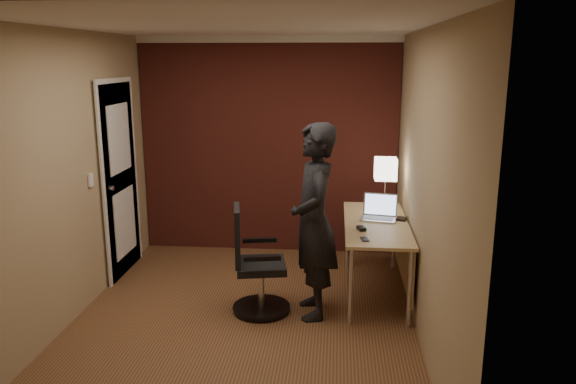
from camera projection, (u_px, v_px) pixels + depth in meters
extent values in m
plane|color=brown|center=(243.00, 322.00, 4.92)|extent=(4.00, 4.00, 0.00)
plane|color=white|center=(237.00, 25.00, 4.33)|extent=(4.00, 4.00, 0.00)
plane|color=tan|center=(269.00, 146.00, 6.56)|extent=(3.00, 0.00, 3.00)
plane|color=tan|center=(169.00, 273.00, 2.69)|extent=(3.00, 0.00, 3.00)
plane|color=tan|center=(65.00, 180.00, 4.75)|extent=(0.00, 4.00, 4.00)
plane|color=tan|center=(425.00, 187.00, 4.50)|extent=(0.00, 4.00, 4.00)
cube|color=maroon|center=(269.00, 146.00, 6.53)|extent=(2.98, 0.06, 2.50)
cube|color=silver|center=(268.00, 39.00, 6.24)|extent=(3.00, 0.08, 0.08)
cube|color=silver|center=(158.00, 10.00, 2.44)|extent=(3.00, 0.08, 0.08)
cube|color=silver|center=(56.00, 31.00, 4.47)|extent=(0.08, 4.00, 0.08)
cube|color=silver|center=(428.00, 30.00, 4.22)|extent=(0.08, 4.00, 0.08)
cube|color=silver|center=(119.00, 181.00, 5.87)|extent=(0.05, 0.82, 2.02)
cube|color=silver|center=(121.00, 181.00, 5.87)|extent=(0.02, 0.92, 2.12)
cylinder|color=silver|center=(111.00, 188.00, 5.55)|extent=(0.05, 0.05, 0.05)
cube|color=silver|center=(91.00, 180.00, 5.21)|extent=(0.02, 0.08, 0.12)
cube|color=#D7BD7C|center=(376.00, 224.00, 5.35)|extent=(0.60, 1.50, 0.03)
cube|color=#D7BD7C|center=(404.00, 253.00, 5.40)|extent=(0.02, 1.38, 0.54)
cylinder|color=silver|center=(350.00, 287.00, 4.79)|extent=(0.04, 0.04, 0.70)
cylinder|color=silver|center=(348.00, 237.00, 6.13)|extent=(0.04, 0.04, 0.70)
cylinder|color=silver|center=(410.00, 289.00, 4.75)|extent=(0.04, 0.04, 0.70)
cylinder|color=silver|center=(394.00, 238.00, 6.09)|extent=(0.04, 0.04, 0.70)
cube|color=silver|center=(384.00, 208.00, 5.81)|extent=(0.11, 0.11, 0.01)
cylinder|color=silver|center=(385.00, 194.00, 5.77)|extent=(0.01, 0.01, 0.30)
cube|color=white|center=(386.00, 169.00, 5.71)|extent=(0.22, 0.22, 0.22)
cube|color=silver|center=(378.00, 219.00, 5.43)|extent=(0.37, 0.29, 0.01)
cube|color=silver|center=(380.00, 204.00, 5.51)|extent=(0.33, 0.12, 0.22)
cube|color=#B2CCF2|center=(380.00, 205.00, 5.50)|extent=(0.30, 0.10, 0.19)
cube|color=gray|center=(379.00, 218.00, 5.41)|extent=(0.30, 0.18, 0.00)
cube|color=black|center=(361.00, 228.00, 5.09)|extent=(0.09, 0.11, 0.03)
cube|color=black|center=(365.00, 239.00, 4.83)|extent=(0.08, 0.12, 0.01)
cube|color=black|center=(401.00, 219.00, 5.42)|extent=(0.12, 0.13, 0.02)
cylinder|color=black|center=(262.00, 307.00, 5.12)|extent=(0.53, 0.53, 0.03)
cylinder|color=silver|center=(261.00, 287.00, 5.08)|extent=(0.06, 0.06, 0.39)
cube|color=black|center=(261.00, 266.00, 5.03)|extent=(0.50, 0.50, 0.07)
cube|color=black|center=(237.00, 235.00, 4.94)|extent=(0.12, 0.40, 0.52)
cube|color=black|center=(260.00, 240.00, 5.23)|extent=(0.32, 0.10, 0.04)
cube|color=black|center=(262.00, 258.00, 4.76)|extent=(0.32, 0.10, 0.04)
imported|color=black|center=(314.00, 222.00, 4.89)|extent=(0.52, 0.70, 1.73)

